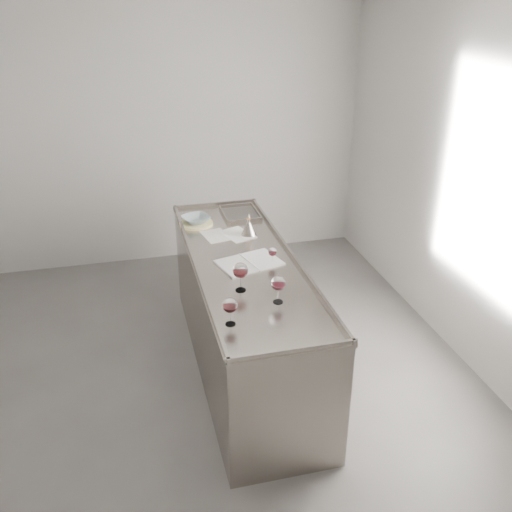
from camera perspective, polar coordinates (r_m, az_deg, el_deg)
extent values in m
cube|color=#4F4C4A|center=(4.41, -6.69, -14.07)|extent=(4.50, 5.00, 0.02)
cube|color=#A9A6A4|center=(6.06, -10.79, 11.96)|extent=(4.50, 0.02, 2.80)
cube|color=#A9A6A4|center=(4.49, 22.30, 5.59)|extent=(0.02, 5.00, 2.80)
cube|color=gray|center=(4.44, -1.12, -6.07)|extent=(0.75, 2.40, 0.92)
cube|color=gray|center=(4.21, -1.17, -0.63)|extent=(0.77, 2.42, 0.02)
cube|color=gray|center=(3.21, 3.69, -9.42)|extent=(0.77, 0.02, 0.03)
cube|color=gray|center=(5.27, -4.11, 5.20)|extent=(0.77, 0.02, 0.03)
cube|color=gray|center=(4.14, -6.10, -0.86)|extent=(0.02, 2.42, 0.03)
cube|color=gray|center=(4.29, 3.58, 0.20)|extent=(0.02, 2.42, 0.03)
cube|color=#595654|center=(5.06, -1.60, 4.13)|extent=(0.30, 0.38, 0.01)
cylinder|color=white|center=(3.46, -2.57, -6.79)|extent=(0.06, 0.06, 0.00)
cylinder|color=white|center=(3.43, -2.58, -6.16)|extent=(0.01, 0.01, 0.09)
ellipsoid|color=white|center=(3.39, -2.61, -4.95)|extent=(0.09, 0.09, 0.10)
cylinder|color=#350709|center=(3.40, -2.60, -5.25)|extent=(0.07, 0.07, 0.02)
cylinder|color=white|center=(3.82, -1.55, -3.41)|extent=(0.07, 0.07, 0.00)
cylinder|color=white|center=(3.79, -1.56, -2.73)|extent=(0.01, 0.01, 0.10)
ellipsoid|color=white|center=(3.75, -1.57, -1.45)|extent=(0.10, 0.10, 0.11)
cylinder|color=#3C080B|center=(3.76, -1.57, -1.77)|extent=(0.07, 0.07, 0.02)
cylinder|color=white|center=(3.68, 2.21, -4.59)|extent=(0.07, 0.07, 0.00)
cylinder|color=white|center=(3.66, 2.22, -3.96)|extent=(0.01, 0.01, 0.09)
ellipsoid|color=white|center=(3.62, 2.25, -2.75)|extent=(0.09, 0.09, 0.10)
cylinder|color=#3B0810|center=(3.63, 2.24, -3.05)|extent=(0.07, 0.07, 0.02)
cylinder|color=white|center=(4.17, 1.65, -0.74)|extent=(0.05, 0.05, 0.00)
cylinder|color=white|center=(4.15, 1.65, -0.32)|extent=(0.01, 0.01, 0.06)
ellipsoid|color=white|center=(4.13, 1.66, 0.43)|extent=(0.06, 0.06, 0.07)
cylinder|color=#38070E|center=(4.13, 1.66, 0.25)|extent=(0.05, 0.05, 0.01)
cube|color=silver|center=(4.12, -2.05, -1.00)|extent=(0.29, 0.35, 0.01)
cube|color=silver|center=(4.22, 0.65, -0.32)|extent=(0.29, 0.35, 0.01)
cylinder|color=white|center=(4.17, -0.69, -0.58)|extent=(0.09, 0.30, 0.01)
cube|color=white|center=(4.64, -4.04, 2.05)|extent=(0.24, 0.30, 0.00)
cube|color=white|center=(4.64, -1.88, 2.18)|extent=(0.29, 0.34, 0.00)
cylinder|color=beige|center=(4.86, -6.00, 3.25)|extent=(0.36, 0.36, 0.02)
imported|color=#95A9AD|center=(4.85, -6.02, 3.66)|extent=(0.29, 0.29, 0.06)
cone|color=#A49B92|center=(4.62, -0.74, 2.75)|extent=(0.13, 0.13, 0.11)
cylinder|color=#A49B92|center=(4.59, -0.74, 3.54)|extent=(0.02, 0.02, 0.03)
cylinder|color=#AB6B2F|center=(4.59, -0.74, 3.77)|extent=(0.03, 0.03, 0.01)
cone|color=#A49B92|center=(4.58, -0.75, 4.07)|extent=(0.02, 0.02, 0.04)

